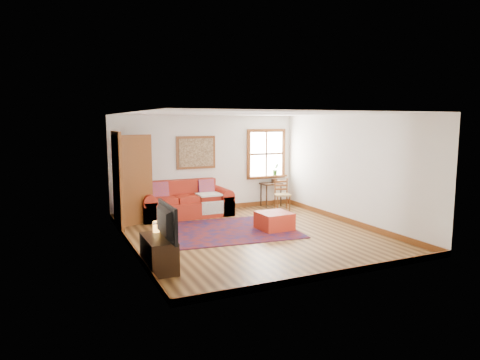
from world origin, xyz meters
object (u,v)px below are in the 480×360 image
red_ottoman (274,221)px  ladder_back_chair (282,193)px  side_table (271,187)px  media_cabinet (159,253)px  red_leather_sofa (186,204)px

red_ottoman → ladder_back_chair: bearing=53.6°
side_table → media_cabinet: 5.56m
side_table → ladder_back_chair: size_ratio=0.79×
red_ottoman → ladder_back_chair: ladder_back_chair is taller
red_leather_sofa → side_table: size_ratio=3.43×
side_table → media_cabinet: size_ratio=0.70×
red_leather_sofa → side_table: bearing=4.9°
red_ottoman → media_cabinet: (-2.90, -1.43, 0.07)m
red_ottoman → side_table: size_ratio=1.02×
media_cabinet → red_leather_sofa: bearing=66.5°
red_leather_sofa → red_ottoman: bearing=-57.4°
side_table → red_leather_sofa: bearing=-175.1°
side_table → media_cabinet: side_table is taller
side_table → ladder_back_chair: bearing=-86.7°
red_leather_sofa → side_table: red_leather_sofa is taller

